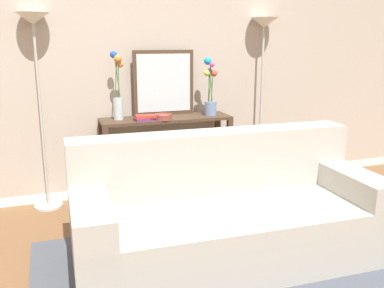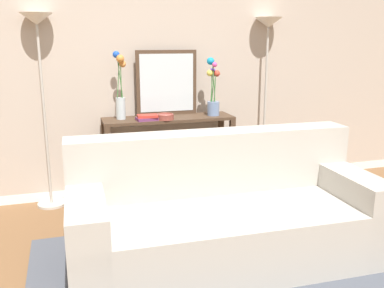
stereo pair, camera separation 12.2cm
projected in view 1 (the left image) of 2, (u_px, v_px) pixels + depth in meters
back_wall at (123, 49)px, 4.12m from camera, size 12.00×0.15×2.91m
area_rug at (235, 266)px, 2.97m from camera, size 2.70×1.63×0.01m
couch at (227, 216)px, 3.05m from camera, size 2.16×0.96×0.88m
console_table at (166, 143)px, 4.15m from camera, size 1.25×0.36×0.81m
floor_lamp_left at (36, 58)px, 3.71m from camera, size 0.28×0.28×1.76m
floor_lamp_right at (263, 55)px, 4.40m from camera, size 0.28×0.28×1.76m
wall_mirror at (164, 83)px, 4.16m from camera, size 0.60×0.02×0.63m
vase_tall_flowers at (118, 91)px, 3.92m from camera, size 0.12×0.13×0.63m
vase_short_flowers at (210, 93)px, 4.16m from camera, size 0.14×0.13×0.56m
fruit_bowl at (163, 117)px, 3.97m from camera, size 0.16×0.16×0.05m
book_stack at (145, 118)px, 3.92m from camera, size 0.20×0.14×0.05m
book_row_under_console at (136, 195)px, 4.17m from camera, size 0.38×0.17×0.13m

